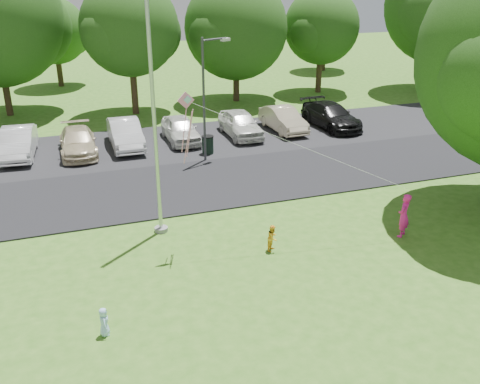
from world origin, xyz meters
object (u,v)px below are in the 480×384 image
object	(u,v)px
kite	(195,117)
flagpole	(154,123)
street_lamp	(207,89)
trash_can	(208,145)
child_yellow	(273,238)
woman	(404,215)
child_blue	(104,322)

from	to	relation	value
kite	flagpole	bearing A→B (deg)	122.95
street_lamp	trash_can	bearing A→B (deg)	54.78
trash_can	child_yellow	bearing A→B (deg)	-94.01
street_lamp	woman	bearing A→B (deg)	-90.51
trash_can	kite	bearing A→B (deg)	-107.88
flagpole	street_lamp	size ratio (longest dim) A/B	1.64
street_lamp	kite	size ratio (longest dim) A/B	0.79
flagpole	child_blue	bearing A→B (deg)	-115.53
child_blue	kite	xyz separation A→B (m)	(3.69, 4.00, 4.27)
child_blue	kite	world-z (taller)	kite
woman	child_blue	world-z (taller)	woman
child_yellow	flagpole	bearing A→B (deg)	97.48
street_lamp	kite	distance (m)	9.21
child_yellow	child_blue	xyz separation A→B (m)	(-6.02, -2.83, -0.06)
woman	child_yellow	world-z (taller)	woman
child_yellow	kite	distance (m)	4.94
street_lamp	flagpole	bearing A→B (deg)	-141.88
trash_can	woman	xyz separation A→B (m)	(4.13, -11.28, 0.32)
street_lamp	child_blue	bearing A→B (deg)	-140.44
flagpole	child_yellow	distance (m)	5.69
street_lamp	woman	world-z (taller)	street_lamp
woman	child_blue	distance (m)	11.14
trash_can	child_blue	xyz separation A→B (m)	(-6.77, -13.54, -0.10)
child_blue	child_yellow	bearing A→B (deg)	-62.22
street_lamp	trash_can	xyz separation A→B (m)	(0.19, 0.86, -3.16)
woman	child_yellow	size ratio (longest dim) A/B	1.74
trash_can	child_yellow	xyz separation A→B (m)	(-0.75, -10.71, -0.03)
flagpole	trash_can	size ratio (longest dim) A/B	9.93
street_lamp	child_yellow	size ratio (longest dim) A/B	6.43
child_yellow	child_blue	distance (m)	6.66
flagpole	woman	distance (m)	9.49
woman	child_yellow	bearing A→B (deg)	-45.59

